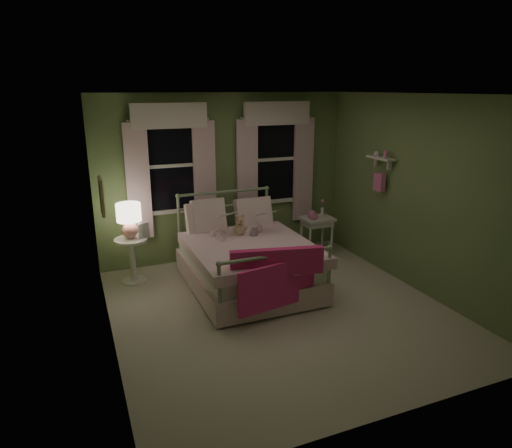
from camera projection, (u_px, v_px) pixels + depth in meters
name	position (u px, v px, depth m)	size (l,w,h in m)	color
room_shell	(282.00, 210.00, 5.33)	(4.20, 4.20, 4.20)	beige
bed	(246.00, 261.00, 6.28)	(1.58, 2.04, 1.18)	white
pink_throw	(278.00, 271.00, 5.32)	(1.10, 0.35, 0.71)	#D5296F
child_left	(217.00, 216.00, 6.40)	(0.27, 0.18, 0.74)	#F7D1DD
child_right	(254.00, 214.00, 6.62)	(0.32, 0.25, 0.66)	#F7D1DD
book_left	(222.00, 219.00, 6.18)	(0.20, 0.27, 0.03)	beige
book_right	(260.00, 217.00, 6.39)	(0.20, 0.27, 0.02)	beige
teddy_bear	(240.00, 227.00, 6.41)	(0.23, 0.18, 0.30)	tan
nightstand_left	(132.00, 254.00, 6.41)	(0.46, 0.46, 0.65)	white
table_lamp	(129.00, 218.00, 6.26)	(0.34, 0.34, 0.49)	#DF8A84
book_nightstand	(139.00, 239.00, 6.31)	(0.16, 0.22, 0.02)	beige
nightstand_right	(317.00, 223.00, 7.40)	(0.50, 0.40, 0.64)	white
pink_toy	(312.00, 215.00, 7.32)	(0.14, 0.18, 0.14)	pink
bud_vase	(322.00, 208.00, 7.42)	(0.06, 0.06, 0.28)	white
window_left	(171.00, 161.00, 6.72)	(1.34, 0.13, 1.96)	black
window_right	(276.00, 155.00, 7.34)	(1.34, 0.13, 1.96)	black
wall_shelf	(380.00, 170.00, 6.57)	(0.15, 0.50, 0.60)	white
framed_picture	(102.00, 196.00, 5.09)	(0.03, 0.32, 0.42)	beige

